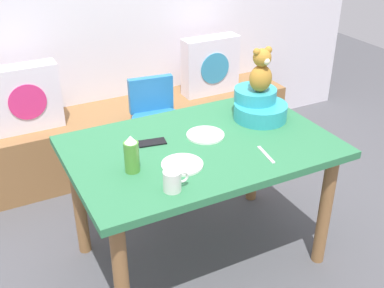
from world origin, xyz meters
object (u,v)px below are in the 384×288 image
Objects in this scene: highchair at (157,122)px; ketchup_bottle at (132,155)px; dinner_plate_near at (182,165)px; infant_seat_teal at (259,106)px; cell_phone at (152,142)px; coffee_mug at (173,181)px; pillow_floral_left at (26,98)px; pillow_floral_right at (210,66)px; dinner_plate_far at (205,135)px; dining_table at (201,161)px; teddy_bear at (261,71)px.

highchair is 4.27× the size of ketchup_bottle.
infant_seat_teal is at bearing 24.37° from dinner_plate_near.
ketchup_bottle is at bearing 164.33° from dinner_plate_near.
ketchup_bottle reaches higher than cell_phone.
ketchup_bottle is 1.54× the size of coffee_mug.
highchair is (0.75, -0.42, -0.16)m from pillow_floral_left.
pillow_floral_left is 1.14m from cell_phone.
pillow_floral_right is 1.40m from cell_phone.
pillow_floral_right reaches higher than dinner_plate_far.
dining_table is at bearing -109.00° from cell_phone.
teddy_bear reaches higher than dinner_plate_near.
pillow_floral_left is 1.76× the size of teddy_bear.
teddy_bear is at bearing -104.54° from pillow_floral_right.
highchair is at bearing 74.15° from dinner_plate_near.
highchair is at bearing 60.10° from ketchup_bottle.
dinner_plate_near is at bearing -155.63° from infant_seat_teal.
dinner_plate_far is (-0.01, -0.69, 0.22)m from highchair.
pillow_floral_right is 1.76× the size of teddy_bear.
dining_table is 0.60m from teddy_bear.
ketchup_bottle reaches higher than pillow_floral_left.
infant_seat_teal reaches higher than dining_table.
highchair is 1.16m from coffee_mug.
dinner_plate_far is at bearing 46.43° from dining_table.
coffee_mug reaches higher than highchair.
dinner_plate_far is 0.29m from cell_phone.
pillow_floral_right is 2.38× the size of ketchup_bottle.
dinner_plate_far reaches higher than cell_phone.
pillow_floral_left is at bearing 150.93° from highchair.
coffee_mug is at bearing -134.17° from dinner_plate_far.
highchair is 6.58× the size of coffee_mug.
infant_seat_teal is at bearing 14.42° from ketchup_bottle.
dinner_plate_far is (0.24, 0.21, 0.00)m from dinner_plate_near.
cell_phone is (-0.93, -1.05, 0.06)m from pillow_floral_right.
teddy_bear is at bearing -59.61° from highchair.
dinner_plate_near is (-0.62, -0.28, -0.27)m from teddy_bear.
pillow_floral_left reaches higher than cell_phone.
teddy_bear is 1.74× the size of cell_phone.
infant_seat_teal is 0.39m from dinner_plate_far.
pillow_floral_left is 3.67× the size of coffee_mug.
highchair is at bearing 84.29° from dining_table.
cell_phone is at bearing -131.64° from pillow_floral_right.
pillow_floral_left and infant_seat_teal have the same top height.
dinner_plate_far is at bearing -91.15° from highchair.
pillow_floral_left is 2.20× the size of dinner_plate_near.
teddy_bear is 1.35× the size of ketchup_bottle.
ketchup_bottle is 0.92× the size of dinner_plate_near.
pillow_floral_right is at bearing 33.31° from highchair.
dining_table is at bearing -121.24° from pillow_floral_right.
pillow_floral_left is at bearing 137.02° from teddy_bear.
pillow_floral_right is 0.77m from highchair.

